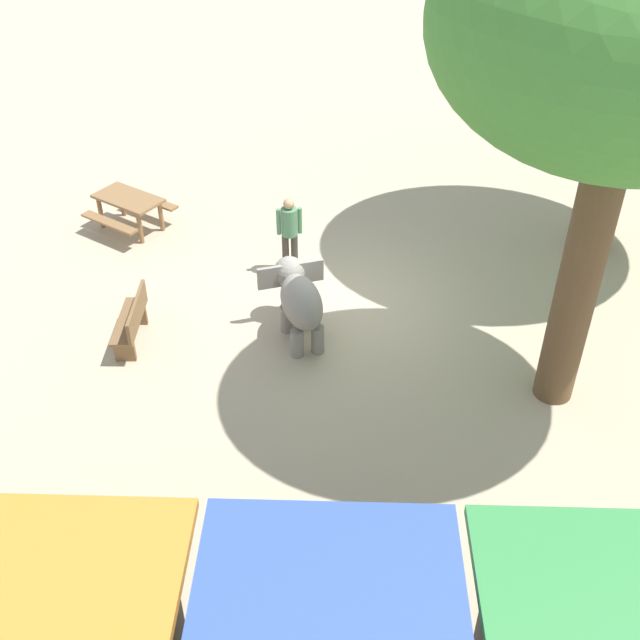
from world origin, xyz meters
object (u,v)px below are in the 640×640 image
at_px(wooden_bench, 132,320).
at_px(elephant, 299,298).
at_px(person_handler, 289,229).
at_px(picnic_table_near, 129,205).

bearing_deg(wooden_bench, elephant, -85.56).
distance_m(elephant, wooden_bench, 2.97).
xyz_separation_m(person_handler, picnic_table_near, (3.61, -1.54, -0.36)).
xyz_separation_m(person_handler, wooden_bench, (2.64, 2.46, -0.48)).
distance_m(elephant, picnic_table_near, 5.39).
relative_size(person_handler, picnic_table_near, 0.79).
distance_m(person_handler, picnic_table_near, 3.94).
xyz_separation_m(elephant, wooden_bench, (2.94, 0.29, -0.34)).
xyz_separation_m(elephant, picnic_table_near, (3.90, -3.71, -0.22)).
bearing_deg(person_handler, picnic_table_near, -121.72).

